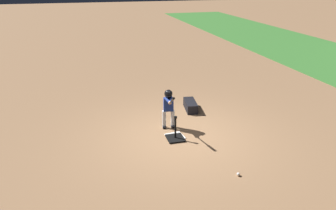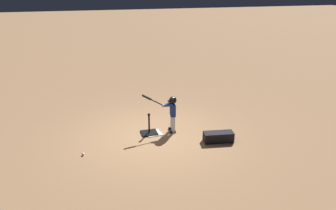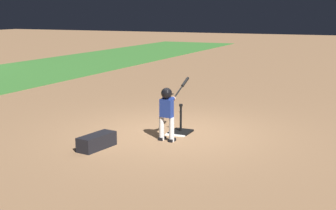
{
  "view_description": "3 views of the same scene",
  "coord_description": "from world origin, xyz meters",
  "px_view_note": "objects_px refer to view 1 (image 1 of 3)",
  "views": [
    {
      "loc": [
        7.32,
        -2.33,
        3.98
      ],
      "look_at": [
        -0.24,
        -0.29,
        0.84
      ],
      "focal_mm": 35.0,
      "sensor_mm": 36.0,
      "label": 1
    },
    {
      "loc": [
        1.91,
        8.47,
        4.27
      ],
      "look_at": [
        -0.51,
        -0.26,
        0.82
      ],
      "focal_mm": 35.0,
      "sensor_mm": 36.0,
      "label": 2
    },
    {
      "loc": [
        -9.06,
        -4.01,
        2.62
      ],
      "look_at": [
        -0.62,
        -0.19,
        0.75
      ],
      "focal_mm": 50.0,
      "sensor_mm": 36.0,
      "label": 3
    }
  ],
  "objects_px": {
    "batting_tee": "(175,136)",
    "batter_child": "(169,104)",
    "baseball": "(238,174)",
    "equipment_bag": "(190,105)"
  },
  "relations": [
    {
      "from": "batter_child",
      "to": "batting_tee",
      "type": "bearing_deg",
      "value": -0.49
    },
    {
      "from": "batting_tee",
      "to": "baseball",
      "type": "bearing_deg",
      "value": 22.85
    },
    {
      "from": "batting_tee",
      "to": "batter_child",
      "type": "relative_size",
      "value": 0.52
    },
    {
      "from": "batter_child",
      "to": "equipment_bag",
      "type": "xyz_separation_m",
      "value": [
        -1.09,
        1.01,
        -0.56
      ]
    },
    {
      "from": "batter_child",
      "to": "baseball",
      "type": "relative_size",
      "value": 16.5
    },
    {
      "from": "batting_tee",
      "to": "batter_child",
      "type": "xyz_separation_m",
      "value": [
        -0.68,
        0.01,
        0.63
      ]
    },
    {
      "from": "batting_tee",
      "to": "batter_child",
      "type": "bearing_deg",
      "value": 179.51
    },
    {
      "from": "batting_tee",
      "to": "equipment_bag",
      "type": "height_order",
      "value": "batting_tee"
    },
    {
      "from": "batter_child",
      "to": "equipment_bag",
      "type": "height_order",
      "value": "batter_child"
    },
    {
      "from": "batting_tee",
      "to": "baseball",
      "type": "xyz_separation_m",
      "value": [
        1.95,
        0.82,
        -0.04
      ]
    }
  ]
}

